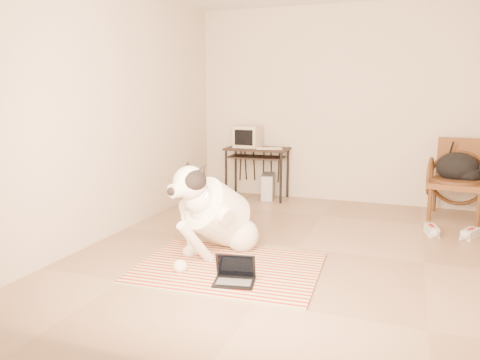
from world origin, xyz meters
The scene contains 15 objects.
floor centered at (0.00, 0.00, 0.00)m, with size 4.50×4.50×0.00m, color #96775C.
wall_back centered at (0.00, 2.25, 1.35)m, with size 4.50×4.50×0.00m, color beige.
wall_front centered at (0.00, -2.25, 1.35)m, with size 4.50×4.50×0.00m, color beige.
wall_left centered at (-2.00, 0.00, 1.35)m, with size 4.50×4.50×0.00m, color beige.
rug centered at (-0.45, -0.76, 0.01)m, with size 1.64×1.29×0.02m.
dog centered at (-0.71, -0.41, 0.38)m, with size 0.72×1.32×0.97m.
laptop centered at (-0.28, -1.05, 0.07)m, with size 0.36×0.29×0.23m.
computer_desk centered at (-1.08, 1.96, 0.64)m, with size 0.90×0.51×0.74m.
crt_monitor centered at (-1.23, 1.99, 0.89)m, with size 0.36×0.35×0.31m.
desk_keyboard centered at (-0.87, 1.88, 0.75)m, with size 0.35×0.13×0.02m, color beige.
pc_tower centered at (-0.91, 1.95, 0.19)m, with size 0.24×0.42×0.37m.
rattan_chair centered at (1.55, 1.81, 0.49)m, with size 0.72×0.70×0.97m.
backpack centered at (1.56, 1.82, 0.61)m, with size 0.52×0.41×0.36m.
sneaker_left centered at (1.26, 0.94, 0.04)m, with size 0.16×0.29×0.10m.
sneaker_right centered at (1.64, 0.96, 0.04)m, with size 0.22×0.29×0.10m.
Camera 1 is at (0.99, -4.38, 1.53)m, focal length 35.00 mm.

